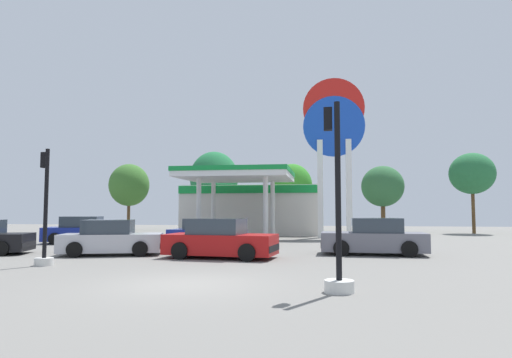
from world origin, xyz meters
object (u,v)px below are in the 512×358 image
traffic_signal_2 (337,233)px  traffic_signal_1 (45,226)px  car_0 (374,238)px  tree_3 (383,186)px  tree_2 (292,186)px  car_5 (207,233)px  car_1 (111,239)px  car_3 (220,240)px  tree_1 (214,178)px  tree_4 (472,174)px  station_pole_sign (334,136)px  tree_0 (129,185)px  car_4 (84,231)px

traffic_signal_2 → traffic_signal_1: bearing=160.6°
car_0 → tree_3: tree_3 is taller
tree_2 → car_5: bearing=-100.7°
car_1 → car_3: 5.02m
traffic_signal_1 → traffic_signal_2: traffic_signal_2 is taller
car_1 → tree_1: tree_1 is taller
car_3 → tree_4: tree_4 is taller
car_0 → tree_3: bearing=81.6°
car_5 → tree_1: bearing=103.1°
tree_3 → station_pole_sign: bearing=-116.7°
car_1 → station_pole_sign: bearing=54.0°
traffic_signal_2 → tree_0: bearing=122.8°
car_5 → traffic_signal_2: traffic_signal_2 is taller
car_0 → tree_2: 22.52m
car_1 → traffic_signal_1: size_ratio=1.11×
traffic_signal_1 → car_4: bearing=113.2°
car_1 → car_3: car_3 is taller
traffic_signal_2 → tree_3: 30.46m
traffic_signal_1 → traffic_signal_2: size_ratio=0.90×
car_0 → tree_4: size_ratio=0.67×
traffic_signal_1 → tree_2: tree_2 is taller
station_pole_sign → tree_1: size_ratio=1.54×
car_0 → car_3: (-6.39, -2.39, 0.00)m
car_5 → car_1: bearing=-117.0°
tree_0 → tree_3: bearing=-0.5°
station_pole_sign → tree_3: size_ratio=1.94×
tree_1 → car_3: bearing=-74.9°
car_4 → car_5: car_4 is taller
car_5 → tree_4: tree_4 is taller
car_4 → traffic_signal_1: traffic_signal_1 is taller
station_pole_sign → tree_4: station_pole_sign is taller
tree_3 → tree_4: bearing=-9.0°
station_pole_sign → car_1: 18.22m
traffic_signal_1 → tree_0: size_ratio=0.64×
car_1 → tree_3: tree_3 is taller
car_5 → tree_3: 20.95m
car_5 → tree_3: tree_3 is taller
station_pole_sign → tree_0: (-19.88, 9.09, -2.88)m
car_0 → tree_2: (-5.16, 21.63, 3.55)m
station_pole_sign → car_1: station_pole_sign is taller
car_5 → traffic_signal_2: bearing=-62.3°
tree_2 → tree_3: bearing=-6.9°
car_1 → tree_0: 25.16m
car_0 → tree_1: bearing=121.8°
car_4 → tree_3: bearing=40.6°
traffic_signal_1 → car_3: bearing=30.8°
tree_1 → tree_2: size_ratio=1.17×
car_4 → car_5: 7.68m
car_0 → car_5: 9.28m
traffic_signal_2 → car_5: bearing=117.7°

